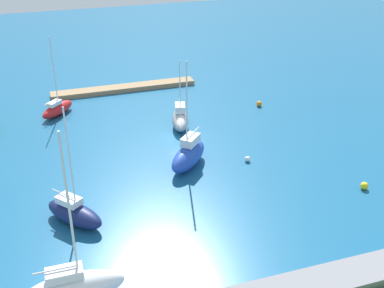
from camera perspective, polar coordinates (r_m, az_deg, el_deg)
water at (r=61.15m, az=-1.50°, el=0.84°), size 160.00×160.00×0.00m
pier_dock at (r=76.55m, az=-7.90°, el=6.47°), size 22.06×2.35×0.68m
sailboat_blue_mid_basin at (r=53.95m, az=-0.41°, el=-1.26°), size 6.30×6.43×12.28m
sailboat_navy_center_basin at (r=46.49m, az=-13.57°, el=-7.77°), size 5.75×6.36×11.70m
sailboat_red_along_channel at (r=69.33m, az=-15.42°, el=3.99°), size 5.25×5.39×10.80m
sailboat_gray_lone_south at (r=63.18m, az=-1.38°, el=2.97°), size 3.51×6.14×9.10m
sailboat_white_by_breakwater at (r=38.56m, az=-13.55°, el=-15.84°), size 7.43×2.24×14.05m
mooring_buoy_orange at (r=70.56m, az=7.83°, el=4.67°), size 0.77×0.77×0.77m
mooring_buoy_white at (r=55.79m, az=6.48°, el=-1.74°), size 0.64×0.64×0.64m
mooring_buoy_yellow at (r=53.41m, az=19.43°, el=-4.61°), size 0.80×0.80×0.80m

